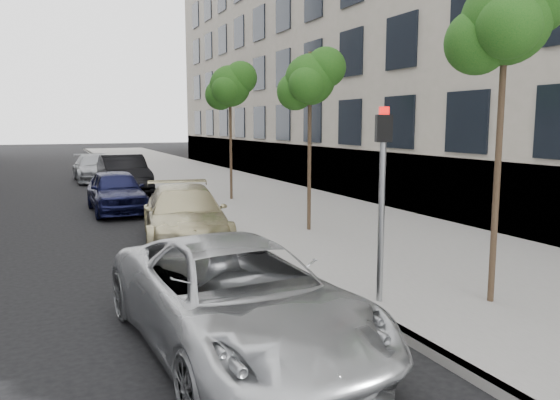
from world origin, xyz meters
TOP-DOWN VIEW (x-y plane):
  - ground at (0.00, 0.00)m, footprint 160.00×160.00m
  - sidewalk at (4.30, 24.00)m, footprint 6.40×72.00m
  - curb at (1.18, 24.00)m, footprint 0.15×72.00m
  - tree_near at (3.23, 1.50)m, footprint 1.68×1.48m
  - tree_mid at (3.23, 8.00)m, footprint 1.66×1.46m
  - tree_far at (3.23, 14.50)m, footprint 1.82×1.62m
  - signal_pole at (1.57, 2.22)m, footprint 0.29×0.25m
  - minivan at (-1.06, 1.62)m, footprint 2.71×5.30m
  - suv at (-0.10, 8.30)m, footprint 2.69×5.09m
  - sedan_blue at (-1.04, 13.94)m, footprint 1.72×4.20m
  - sedan_black at (-0.10, 19.10)m, footprint 1.77×4.95m
  - sedan_rear at (-0.83, 24.52)m, footprint 1.97×4.74m

SIDE VIEW (x-z plane):
  - ground at x=0.00m, z-range 0.00..0.00m
  - sidewalk at x=4.30m, z-range 0.00..0.14m
  - curb at x=1.18m, z-range 0.00..0.14m
  - sedan_rear at x=-0.83m, z-range 0.00..1.37m
  - suv at x=-0.10m, z-range 0.00..1.41m
  - sedan_blue at x=-1.04m, z-range 0.00..1.43m
  - minivan at x=-1.06m, z-range 0.00..1.43m
  - sedan_black at x=-0.10m, z-range 0.00..1.62m
  - signal_pole at x=1.57m, z-range 0.53..3.61m
  - tree_mid at x=3.23m, z-range 1.70..6.48m
  - tree_far at x=3.23m, z-range 1.78..6.85m
  - tree_near at x=3.23m, z-range 1.90..7.08m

